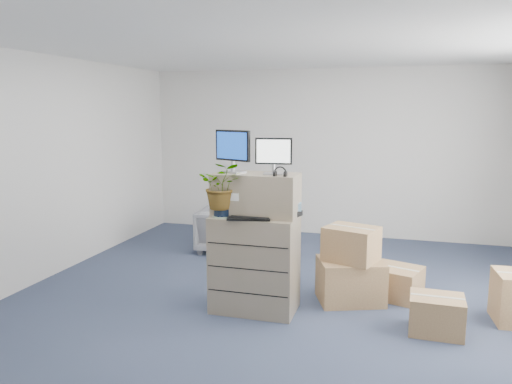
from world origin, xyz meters
TOP-DOWN VIEW (x-y plane):
  - ground at (0.00, 0.00)m, footprint 7.00×7.00m
  - wall_back at (0.00, 3.51)m, footprint 6.00×0.02m
  - filing_cabinet_lower at (-0.17, -0.01)m, footprint 0.88×0.54m
  - filing_cabinet_upper at (-0.17, 0.04)m, footprint 0.88×0.44m
  - monitor_left at (-0.42, 0.05)m, footprint 0.43×0.25m
  - monitor_right at (0.02, 0.03)m, footprint 0.38×0.17m
  - headphones at (0.13, -0.11)m, footprint 0.13×0.01m
  - keyboard at (-0.18, -0.19)m, footprint 0.46×0.28m
  - mouse at (0.18, -0.11)m, footprint 0.10×0.07m
  - water_bottle at (-0.14, 0.04)m, footprint 0.08×0.08m
  - phone_dock at (-0.22, 0.03)m, footprint 0.07×0.05m
  - external_drive at (0.20, 0.12)m, footprint 0.21×0.18m
  - tissue_box at (0.19, 0.12)m, footprint 0.23×0.15m
  - potted_plant at (-0.48, -0.15)m, footprint 0.53×0.57m
  - office_chair at (-1.27, 2.02)m, footprint 0.74×0.70m
  - cardboard_boxes at (1.49, 0.46)m, footprint 2.60×1.37m

SIDE VIEW (x-z plane):
  - ground at x=0.00m, z-range 0.00..0.00m
  - cardboard_boxes at x=1.49m, z-range -0.14..0.72m
  - office_chair at x=-1.27m, z-range 0.00..0.71m
  - filing_cabinet_lower at x=-0.17m, z-range 0.00..1.03m
  - keyboard at x=-0.18m, z-range 1.03..1.05m
  - mouse at x=0.18m, z-range 1.03..1.06m
  - external_drive at x=0.20m, z-range 1.03..1.08m
  - phone_dock at x=-0.22m, z-range 1.00..1.15m
  - tissue_box at x=0.19m, z-range 1.08..1.16m
  - water_bottle at x=-0.14m, z-range 1.03..1.31m
  - filing_cabinet_upper at x=-0.17m, z-range 1.03..1.47m
  - potted_plant at x=-0.48m, z-range 1.06..1.52m
  - wall_back at x=0.00m, z-range 0.00..2.80m
  - headphones at x=0.13m, z-range 1.44..1.57m
  - monitor_right at x=0.02m, z-range 1.49..1.86m
  - monitor_left at x=-0.42m, z-range 1.49..1.94m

